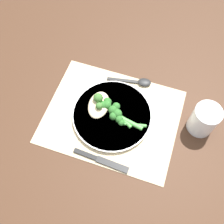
# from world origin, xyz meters

# --- Properties ---
(ground_plane) EXTENTS (3.00, 3.00, 0.00)m
(ground_plane) POSITION_xyz_m (0.00, 0.00, 0.00)
(ground_plane) COLOR #422819
(placemat) EXTENTS (0.44, 0.35, 0.00)m
(placemat) POSITION_xyz_m (0.00, 0.00, 0.00)
(placemat) COLOR #C6B289
(placemat) RESTS_ON ground_plane
(plate) EXTENTS (0.27, 0.27, 0.01)m
(plate) POSITION_xyz_m (0.00, 0.00, 0.01)
(plate) COLOR white
(plate) RESTS_ON placemat
(chicken_fillet) EXTENTS (0.08, 0.11, 0.02)m
(chicken_fillet) POSITION_xyz_m (0.05, -0.01, 0.03)
(chicken_fillet) COLOR beige
(chicken_fillet) RESTS_ON plate
(pesto_dollop_primary) EXTENTS (0.03, 0.03, 0.03)m
(pesto_dollop_primary) POSITION_xyz_m (0.06, -0.03, 0.05)
(pesto_dollop_primary) COLOR #3D702D
(pesto_dollop_primary) RESTS_ON chicken_fillet
(pesto_dollop_secondary) EXTENTS (0.02, 0.02, 0.02)m
(pesto_dollop_secondary) POSITION_xyz_m (0.04, 0.00, 0.05)
(pesto_dollop_secondary) COLOR #3D702D
(pesto_dollop_secondary) RESTS_ON chicken_fillet
(broccoli_stalk_left) EXTENTS (0.12, 0.08, 0.03)m
(broccoli_stalk_left) POSITION_xyz_m (0.02, -0.02, 0.03)
(broccoli_stalk_left) COLOR #51A847
(broccoli_stalk_left) RESTS_ON plate
(broccoli_stalk_rear) EXTENTS (0.10, 0.07, 0.03)m
(broccoli_stalk_rear) POSITION_xyz_m (-0.01, -0.01, 0.03)
(broccoli_stalk_rear) COLOR #51A847
(broccoli_stalk_rear) RESTS_ON plate
(broccoli_stalk_right) EXTENTS (0.12, 0.05, 0.03)m
(broccoli_stalk_right) POSITION_xyz_m (-0.03, 0.01, 0.03)
(broccoli_stalk_right) COLOR #51A847
(broccoli_stalk_right) RESTS_ON plate
(broccoli_stalk_front) EXTENTS (0.10, 0.03, 0.03)m
(broccoli_stalk_front) POSITION_xyz_m (-0.05, 0.02, 0.03)
(broccoli_stalk_front) COLOR #51A847
(broccoli_stalk_front) RESTS_ON plate
(knife) EXTENTS (0.18, 0.03, 0.01)m
(knife) POSITION_xyz_m (-0.01, 0.16, 0.01)
(knife) COLOR black
(knife) RESTS_ON placemat
(spoon) EXTENTS (0.16, 0.05, 0.01)m
(spoon) POSITION_xyz_m (-0.05, -0.16, 0.01)
(spoon) COLOR black
(spoon) RESTS_ON placemat
(water_glass) EXTENTS (0.09, 0.09, 0.11)m
(water_glass) POSITION_xyz_m (-0.29, -0.06, 0.05)
(water_glass) COLOR silver
(water_glass) RESTS_ON ground_plane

